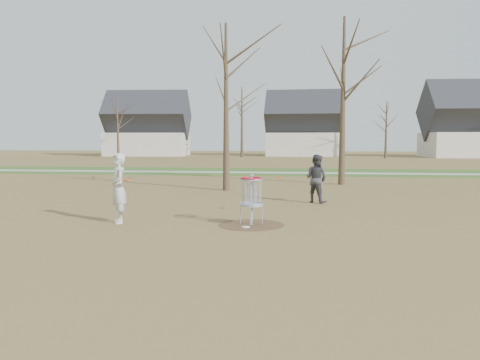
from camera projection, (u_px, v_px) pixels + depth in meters
name	position (u px, v px, depth m)	size (l,w,h in m)	color
ground	(251.00, 225.00, 12.77)	(160.00, 160.00, 0.00)	brown
green_band	(280.00, 172.00, 33.53)	(160.00, 8.00, 0.01)	#2D5119
footpath	(280.00, 173.00, 32.54)	(160.00, 1.50, 0.01)	#9E9E99
dirt_circle	(251.00, 225.00, 12.77)	(1.80, 1.80, 0.01)	#47331E
player_standing	(118.00, 188.00, 13.00)	(0.71, 0.47, 1.96)	silver
player_throwing	(316.00, 179.00, 17.22)	(0.86, 0.67, 1.78)	#3B3A3F
disc_grounded	(246.00, 227.00, 12.38)	(0.22, 0.22, 0.02)	silver
discs_in_play	(212.00, 178.00, 13.57)	(4.25, 2.50, 0.09)	#F3450C
disc_golf_basket	(251.00, 192.00, 12.69)	(0.64, 0.64, 1.35)	#9EA3AD
bare_trees	(304.00, 109.00, 47.47)	(52.62, 44.98, 9.00)	#382B1E
houses_row	(321.00, 130.00, 63.90)	(56.51, 10.01, 7.26)	silver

